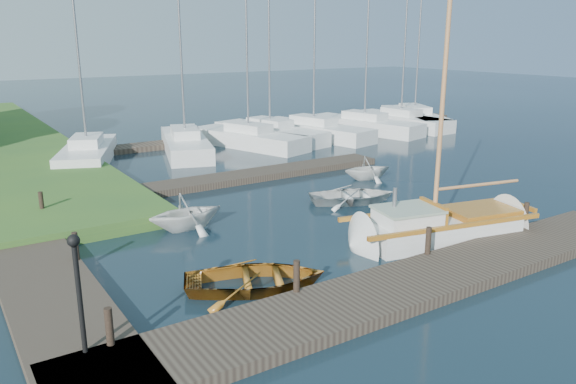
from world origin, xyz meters
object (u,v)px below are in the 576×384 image
mooring_post_4 (76,246)px  sailboat (443,229)px  mooring_post_5 (41,203)px  marina_boat_5 (364,124)px  lamp_post (77,278)px  marina_boat_0 (88,152)px  marina_boat_7 (414,116)px  mooring_post_3 (526,214)px  tender_b (186,210)px  mooring_post_0 (109,326)px  marina_boat_3 (270,132)px  marina_boat_1 (185,142)px  dinghy (256,275)px  mooring_post_2 (428,241)px  marina_boat_6 (401,120)px  marina_boat_2 (249,137)px  tender_d (368,167)px  mooring_post_1 (297,276)px  tender_c (353,193)px

mooring_post_4 → sailboat: sailboat is taller
mooring_post_5 → marina_boat_5: bearing=21.6°
lamp_post → marina_boat_0: (4.81, 19.09, -1.30)m
sailboat → marina_boat_7: size_ratio=0.92×
mooring_post_3 → marina_boat_5: marina_boat_5 is taller
tender_b → marina_boat_7: 27.17m
mooring_post_0 → lamp_post: (-0.50, 0.00, 1.17)m
marina_boat_0 → marina_boat_3: size_ratio=0.84×
mooring_post_3 → marina_boat_1: marina_boat_1 is taller
dinghy → marina_boat_3: marina_boat_3 is taller
mooring_post_3 → marina_boat_7: bearing=53.0°
tender_b → marina_boat_0: size_ratio=0.24×
mooring_post_2 → marina_boat_6: 25.52m
marina_boat_3 → tender_b: bearing=125.8°
lamp_post → marina_boat_2: bearing=52.9°
mooring_post_5 → marina_boat_7: 29.40m
tender_b → tender_d: tender_b is taller
mooring_post_5 → marina_boat_3: (15.03, 9.44, -0.12)m
mooring_post_4 → marina_boat_1: 16.63m
lamp_post → marina_boat_2: (13.93, 18.43, -1.30)m
marina_boat_0 → marina_boat_2: bearing=-71.9°
tender_d → marina_boat_0: size_ratio=0.21×
mooring_post_0 → marina_boat_5: marina_boat_5 is taller
marina_boat_0 → marina_boat_1: 5.32m
mooring_post_2 → dinghy: mooring_post_2 is taller
mooring_post_1 → sailboat: bearing=10.4°
mooring_post_5 → dinghy: 9.46m
sailboat → marina_boat_5: (11.70, 17.57, 0.22)m
marina_boat_7 → sailboat: bearing=160.7°
lamp_post → marina_boat_6: 32.70m
mooring_post_5 → marina_boat_3: size_ratio=0.06×
dinghy → marina_boat_1: 18.51m
tender_d → marina_boat_0: (-9.81, 10.55, -0.02)m
marina_boat_0 → marina_boat_2: 9.14m
marina_boat_5 → tender_d: bearing=126.1°
mooring_post_4 → marina_boat_7: 31.40m
marina_boat_0 → marina_boat_6: 21.87m
mooring_post_4 → lamp_post: size_ratio=0.33×
mooring_post_2 → marina_boat_0: marina_boat_0 is taller
mooring_post_2 → tender_d: 9.96m
mooring_post_0 → mooring_post_5: (0.50, 10.00, 0.00)m
tender_b → marina_boat_7: (23.85, 13.02, -0.11)m
mooring_post_0 → marina_boat_5: (22.64, 18.75, -0.14)m
marina_boat_1 → marina_boat_3: 5.92m
sailboat → tender_c: sailboat is taller
mooring_post_4 → marina_boat_6: bearing=28.4°
marina_boat_0 → marina_boat_3: (11.21, 0.35, 0.01)m
marina_boat_3 → mooring_post_2: bearing=148.1°
tender_c → marina_boat_0: size_ratio=0.32×
dinghy → tender_c: bearing=-32.5°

